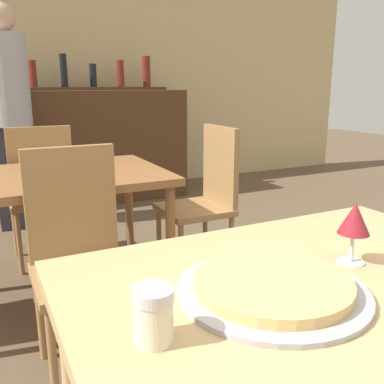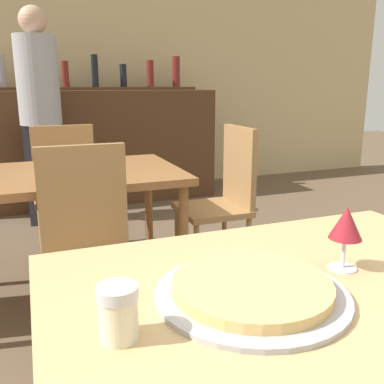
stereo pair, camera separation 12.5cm
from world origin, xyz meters
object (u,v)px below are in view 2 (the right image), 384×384
at_px(person_standing, 40,110).
at_px(cheese_shaker, 118,312).
at_px(chair_far_side_back, 65,186).
at_px(pizza_tray, 251,289).
at_px(chair_far_side_right, 225,193).
at_px(chair_far_side_front, 89,243).
at_px(wine_glass, 346,225).

bearing_deg(person_standing, cheese_shaker, -90.01).
relative_size(chair_far_side_back, pizza_tray, 2.24).
distance_m(chair_far_side_right, person_standing, 1.86).
distance_m(chair_far_side_front, chair_far_side_back, 1.13).
bearing_deg(pizza_tray, chair_far_side_front, 101.94).
bearing_deg(cheese_shaker, person_standing, 89.99).
relative_size(chair_far_side_front, wine_glass, 5.91).
bearing_deg(pizza_tray, person_standing, 95.48).
relative_size(pizza_tray, cheese_shaker, 4.08).
distance_m(chair_far_side_right, pizza_tray, 1.75).
height_order(chair_far_side_right, cheese_shaker, chair_far_side_right).
height_order(chair_far_side_front, person_standing, person_standing).
bearing_deg(chair_far_side_front, person_standing, 92.25).
bearing_deg(person_standing, chair_far_side_right, -56.77).
height_order(chair_far_side_back, person_standing, person_standing).
height_order(cheese_shaker, wine_glass, wine_glass).
xyz_separation_m(pizza_tray, cheese_shaker, (-0.30, -0.05, 0.04)).
bearing_deg(chair_far_side_right, chair_far_side_front, -58.06).
xyz_separation_m(person_standing, wine_glass, (0.58, -3.06, -0.12)).
bearing_deg(chair_far_side_front, cheese_shaker, -94.38).
bearing_deg(wine_glass, chair_far_side_front, 116.89).
height_order(chair_far_side_right, wine_glass, chair_far_side_right).
bearing_deg(person_standing, chair_far_side_back, -85.07).
bearing_deg(chair_far_side_front, wine_glass, -63.11).
bearing_deg(chair_far_side_back, person_standing, -85.07).
height_order(chair_far_side_front, wine_glass, chair_far_side_front).
bearing_deg(chair_far_side_front, chair_far_side_right, 31.94).
relative_size(pizza_tray, wine_glass, 2.63).
bearing_deg(chair_far_side_front, chair_far_side_back, 90.00).
distance_m(chair_far_side_front, person_standing, 2.13).
bearing_deg(cheese_shaker, chair_far_side_right, 58.86).
relative_size(chair_far_side_back, wine_glass, 5.91).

